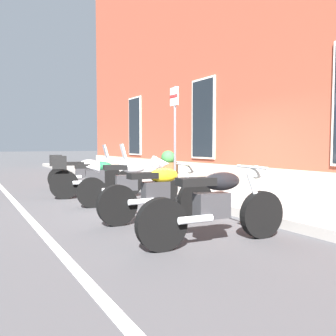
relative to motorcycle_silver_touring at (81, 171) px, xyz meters
name	(u,v)px	position (x,y,z in m)	size (l,w,h in m)	color
ground_plane	(179,202)	(3.32, 1.25, -0.54)	(140.00, 140.00, 0.00)	#38383A
sidewalk	(224,195)	(3.32, 2.49, -0.46)	(32.10, 2.48, 0.16)	gray
lane_stripe	(27,216)	(3.32, -1.95, -0.53)	(32.10, 0.12, 0.01)	silver
motorcycle_silver_touring	(81,171)	(0.00, 0.00, 0.00)	(0.74, 2.06, 1.28)	black
motorcycle_green_touring	(92,175)	(1.73, -0.23, 0.01)	(0.83, 2.17, 1.30)	black
motorcycle_white_sport	(133,178)	(3.24, 0.16, 0.04)	(0.72, 2.12, 1.05)	black
motorcycle_yellow_naked	(159,193)	(4.90, -0.10, -0.06)	(0.62, 2.09, 0.96)	black
motorcycle_black_naked	(216,206)	(6.48, -0.12, -0.05)	(0.62, 2.14, 1.00)	black
parking_sign	(175,123)	(2.39, 1.67, 1.27)	(0.36, 0.07, 2.56)	#4C4C51
barrel_planter	(168,169)	(1.09, 2.22, 0.03)	(0.60, 0.60, 0.96)	brown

